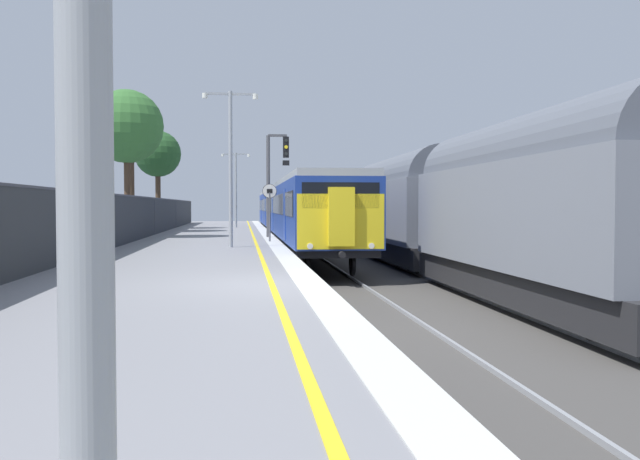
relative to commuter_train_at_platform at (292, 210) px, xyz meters
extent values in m
cube|color=gray|center=(-4.60, -28.19, -1.77)|extent=(6.40, 110.00, 1.00)
cube|color=silver|center=(-1.70, -28.19, -1.26)|extent=(0.60, 110.00, 0.01)
cube|color=yellow|center=(-2.45, -28.19, -1.26)|extent=(0.12, 110.00, 0.01)
cube|color=#423F3D|center=(4.10, -28.19, -2.37)|extent=(11.00, 110.00, 0.20)
cube|color=gray|center=(-0.71, -28.19, -2.23)|extent=(0.07, 110.00, 0.08)
cube|color=gray|center=(0.72, -28.19, -2.23)|extent=(0.07, 110.00, 0.08)
cube|color=gray|center=(3.29, -28.19, -2.23)|extent=(0.07, 110.00, 0.08)
cube|color=gray|center=(4.72, -28.19, -2.23)|extent=(0.07, 110.00, 0.08)
cube|color=navy|center=(0.00, -10.39, 0.00)|extent=(2.80, 20.30, 2.30)
cube|color=black|center=(0.00, -10.39, -1.27)|extent=(2.64, 19.70, 0.25)
cube|color=#93999E|center=(0.00, -10.39, 1.27)|extent=(2.68, 20.30, 0.24)
cube|color=black|center=(-1.41, -10.39, 0.30)|extent=(0.02, 18.70, 0.84)
cube|color=#1D3A98|center=(-1.41, -15.46, -0.10)|extent=(0.03, 1.10, 1.90)
cube|color=#1D3A98|center=(-1.41, -5.31, -0.10)|extent=(0.03, 1.10, 1.90)
cylinder|color=black|center=(-0.78, -17.94, -1.77)|extent=(0.12, 0.84, 0.84)
cylinder|color=black|center=(0.78, -17.94, -1.77)|extent=(0.12, 0.84, 0.84)
cylinder|color=black|center=(-0.78, -2.84, -1.77)|extent=(0.12, 0.84, 0.84)
cylinder|color=black|center=(0.78, -2.84, -1.77)|extent=(0.12, 0.84, 0.84)
cube|color=navy|center=(0.00, 10.51, 0.00)|extent=(2.80, 20.30, 2.30)
cube|color=black|center=(0.00, 10.51, -1.27)|extent=(2.64, 19.70, 0.25)
cube|color=#93999E|center=(0.00, 10.51, 1.27)|extent=(2.68, 20.30, 0.24)
cube|color=black|center=(-1.41, 10.51, 0.30)|extent=(0.02, 18.70, 0.84)
cube|color=#1D3A98|center=(-1.41, 5.43, -0.10)|extent=(0.03, 1.10, 1.90)
cube|color=#1D3A98|center=(-1.41, 15.58, -0.10)|extent=(0.03, 1.10, 1.90)
cylinder|color=black|center=(-0.78, 2.96, -1.77)|extent=(0.12, 0.84, 0.84)
cylinder|color=black|center=(0.78, 2.96, -1.77)|extent=(0.12, 0.84, 0.84)
cylinder|color=black|center=(-0.78, 18.06, -1.77)|extent=(0.12, 0.84, 0.84)
cylinder|color=black|center=(0.78, 18.06, -1.77)|extent=(0.12, 0.84, 0.84)
cube|color=yellow|center=(0.00, -20.50, -0.25)|extent=(2.70, 0.10, 1.70)
cube|color=black|center=(0.00, -20.51, 0.55)|extent=(2.40, 0.08, 0.80)
cube|color=yellow|center=(0.00, -20.64, -0.10)|extent=(0.80, 0.24, 1.80)
cylinder|color=white|center=(-0.95, -20.56, -1.00)|extent=(0.18, 0.06, 0.18)
cylinder|color=white|center=(0.95, -20.56, -1.00)|extent=(0.18, 0.06, 0.18)
cylinder|color=black|center=(0.00, -20.79, -1.25)|extent=(0.20, 0.35, 0.20)
cube|color=black|center=(0.00, 10.51, 1.52)|extent=(0.60, 0.90, 0.20)
cube|color=#232326|center=(4.00, -25.39, -1.64)|extent=(2.30, 12.59, 0.79)
cube|color=slate|center=(4.00, -25.39, 0.00)|extent=(2.60, 11.79, 2.49)
cylinder|color=#515660|center=(4.00, -25.39, 1.25)|extent=(2.39, 11.39, 2.39)
cylinder|color=black|center=(3.22, -29.69, -1.77)|extent=(0.12, 0.84, 0.84)
cylinder|color=black|center=(3.22, -21.10, -1.77)|extent=(0.12, 0.84, 0.84)
cylinder|color=black|center=(4.78, -21.10, -1.77)|extent=(0.12, 0.84, 0.84)
cube|color=#232326|center=(4.00, -12.00, -1.64)|extent=(2.30, 12.59, 0.79)
cube|color=slate|center=(4.00, -12.00, 0.00)|extent=(2.60, 11.79, 2.49)
cylinder|color=#515660|center=(4.00, -12.00, 1.25)|extent=(2.39, 11.39, 2.39)
cylinder|color=black|center=(3.22, -16.30, -1.77)|extent=(0.12, 0.84, 0.84)
cylinder|color=black|center=(4.78, -16.30, -1.77)|extent=(0.12, 0.84, 0.84)
cylinder|color=black|center=(3.22, -7.70, -1.77)|extent=(0.12, 0.84, 0.84)
cylinder|color=black|center=(4.78, -7.70, -1.77)|extent=(0.12, 0.84, 0.84)
cylinder|color=#47474C|center=(-1.75, -8.48, 1.16)|extent=(0.18, 0.18, 4.85)
cube|color=#47474C|center=(-1.30, -8.48, 3.59)|extent=(0.90, 0.12, 0.12)
cube|color=black|center=(-0.90, -8.48, 3.04)|extent=(0.28, 0.20, 1.00)
cylinder|color=black|center=(-0.90, -8.60, 3.36)|extent=(0.16, 0.04, 0.16)
cylinder|color=yellow|center=(-0.90, -8.60, 3.04)|extent=(0.16, 0.04, 0.16)
cylinder|color=black|center=(-0.90, -8.60, 2.72)|extent=(0.16, 0.04, 0.16)
cube|color=black|center=(-0.90, -8.48, 2.29)|extent=(0.32, 0.16, 0.24)
cylinder|color=#59595B|center=(-1.85, -12.54, -0.23)|extent=(0.08, 0.08, 2.06)
cylinder|color=black|center=(-1.85, -12.55, 0.85)|extent=(0.59, 0.02, 0.59)
cylinder|color=silver|center=(-1.85, -12.56, 0.85)|extent=(0.56, 0.02, 0.56)
cube|color=black|center=(-1.85, -12.57, 0.85)|extent=(0.24, 0.01, 0.18)
cylinder|color=#93999E|center=(-3.40, -16.26, 1.55)|extent=(0.14, 0.14, 5.63)
cube|color=#93999E|center=(-2.95, -16.26, 4.26)|extent=(0.90, 0.08, 0.08)
cylinder|color=silver|center=(-2.50, -16.26, 4.18)|extent=(0.20, 0.20, 0.18)
cube|color=#93999E|center=(-3.85, -16.26, 4.26)|extent=(0.90, 0.08, 0.08)
cylinder|color=silver|center=(-4.30, -16.26, 4.18)|extent=(0.20, 0.20, 0.18)
cylinder|color=#93999E|center=(-3.40, 6.93, 1.34)|extent=(0.14, 0.14, 5.21)
cube|color=#93999E|center=(-2.95, 6.93, 3.84)|extent=(0.90, 0.08, 0.08)
cylinder|color=silver|center=(-2.50, 6.93, 3.76)|extent=(0.20, 0.20, 0.18)
cube|color=#93999E|center=(-3.85, 6.93, 3.84)|extent=(0.90, 0.08, 0.08)
cylinder|color=silver|center=(-4.30, 6.93, 3.76)|extent=(0.20, 0.20, 0.18)
cylinder|color=#38383D|center=(-7.55, -16.50, -0.31)|extent=(0.07, 0.07, 1.91)
cylinder|color=#38383D|center=(-7.55, -4.82, -0.31)|extent=(0.07, 0.07, 1.91)
cylinder|color=#38383D|center=(-7.55, 6.87, -0.31)|extent=(0.07, 0.07, 1.91)
cylinder|color=#38383D|center=(-7.55, 18.56, -0.31)|extent=(0.07, 0.07, 1.91)
cylinder|color=#473323|center=(-8.46, 4.59, 0.77)|extent=(0.34, 0.34, 4.08)
sphere|color=#234C23|center=(-8.46, 4.59, 3.65)|extent=(3.02, 3.02, 3.02)
sphere|color=#234C23|center=(-8.44, 4.24, 3.27)|extent=(1.70, 1.70, 1.70)
cylinder|color=#473323|center=(-8.31, -8.48, 0.86)|extent=(0.28, 0.28, 4.26)
sphere|color=#33662D|center=(-8.31, -8.48, 3.93)|extent=(3.42, 3.42, 3.42)
sphere|color=#33662D|center=(-8.33, -8.39, 3.51)|extent=(2.09, 2.09, 2.09)
cylinder|color=#473323|center=(-9.26, -1.33, 1.20)|extent=(0.39, 0.39, 4.94)
sphere|color=#285628|center=(-9.26, -1.33, 4.68)|extent=(3.67, 3.67, 3.67)
sphere|color=#285628|center=(-9.31, -1.16, 4.22)|extent=(2.05, 2.05, 2.05)
camera|label=1|loc=(-3.01, -41.24, 0.23)|focal=38.43mm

